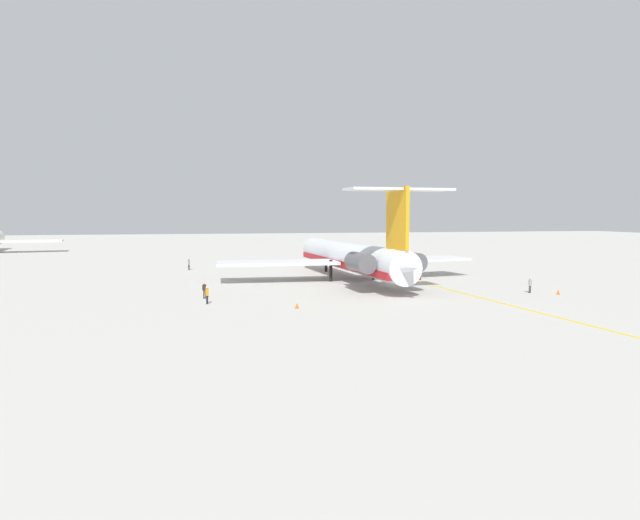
% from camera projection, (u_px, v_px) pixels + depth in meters
% --- Properties ---
extents(ground, '(360.36, 360.36, 0.00)m').
position_uv_depth(ground, '(402.00, 275.00, 78.00)').
color(ground, '#B7B5AD').
extents(main_jetliner, '(39.36, 34.90, 11.46)m').
position_uv_depth(main_jetliner, '(352.00, 257.00, 71.23)').
color(main_jetliner, silver).
rests_on(main_jetliner, ground).
extents(ground_crew_near_nose, '(0.27, 0.42, 1.68)m').
position_uv_depth(ground_crew_near_nose, '(530.00, 283.00, 60.15)').
color(ground_crew_near_nose, black).
rests_on(ground_crew_near_nose, ground).
extents(ground_crew_near_tail, '(0.37, 0.29, 1.74)m').
position_uv_depth(ground_crew_near_tail, '(207.00, 293.00, 52.67)').
color(ground_crew_near_tail, black).
rests_on(ground_crew_near_tail, ground).
extents(ground_crew_portside, '(0.34, 0.33, 1.74)m').
position_uv_depth(ground_crew_portside, '(189.00, 263.00, 85.13)').
color(ground_crew_portside, black).
rests_on(ground_crew_portside, ground).
extents(ground_crew_starboard, '(0.27, 0.42, 1.70)m').
position_uv_depth(ground_crew_starboard, '(204.00, 288.00, 56.06)').
color(ground_crew_starboard, black).
rests_on(ground_crew_starboard, ground).
extents(safety_cone_nose, '(0.40, 0.40, 0.55)m').
position_uv_depth(safety_cone_nose, '(409.00, 262.00, 96.07)').
color(safety_cone_nose, '#EA590F').
rests_on(safety_cone_nose, ground).
extents(safety_cone_wingtip, '(0.40, 0.40, 0.55)m').
position_uv_depth(safety_cone_wingtip, '(558.00, 292.00, 58.95)').
color(safety_cone_wingtip, '#EA590F').
rests_on(safety_cone_wingtip, ground).
extents(safety_cone_tail, '(0.40, 0.40, 0.55)m').
position_uv_depth(safety_cone_tail, '(297.00, 306.00, 50.18)').
color(safety_cone_tail, '#EA590F').
rests_on(safety_cone_tail, ground).
extents(taxiway_centreline, '(77.51, 5.71, 0.01)m').
position_uv_depth(taxiway_centreline, '(404.00, 278.00, 74.23)').
color(taxiway_centreline, gold).
rests_on(taxiway_centreline, ground).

